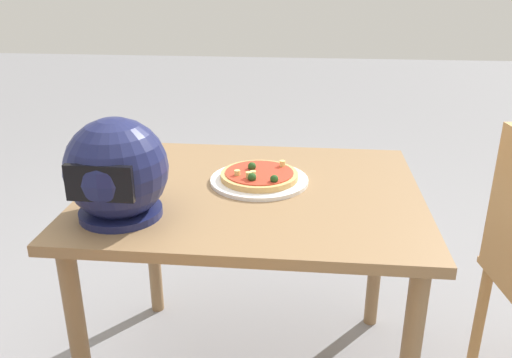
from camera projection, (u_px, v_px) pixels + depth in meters
The scene contains 4 objects.
dining_table at pixel (253, 216), 1.60m from camera, with size 0.99×0.80×0.70m.
pizza_plate at pixel (259, 180), 1.61m from camera, with size 0.30×0.30×0.01m, color white.
pizza at pixel (259, 175), 1.60m from camera, with size 0.24×0.24×0.04m.
motorcycle_helmet at pixel (117, 171), 1.34m from camera, with size 0.27×0.27×0.27m.
Camera 1 is at (-0.15, 1.43, 1.31)m, focal length 36.89 mm.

